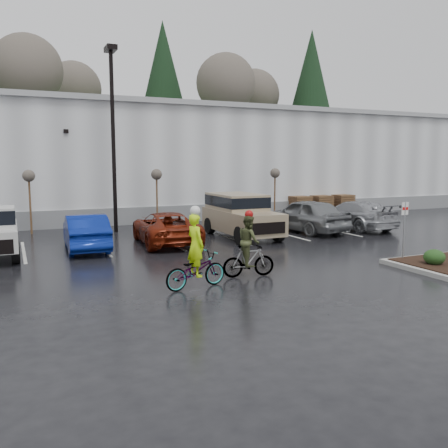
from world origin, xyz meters
name	(u,v)px	position (x,y,z in m)	size (l,w,h in m)	color
ground	(317,274)	(0.00, 0.00, 0.00)	(120.00, 120.00, 0.00)	black
warehouse	(142,161)	(0.00, 21.99, 3.65)	(60.50, 15.50, 7.20)	#B3B5B8
wooded_ridge	(92,167)	(0.00, 45.00, 3.00)	(80.00, 25.00, 6.00)	#1E3D19
lamppost	(113,119)	(-4.00, 12.00, 5.69)	(0.50, 1.00, 9.22)	black
sapling_west	(29,179)	(-8.00, 13.00, 2.73)	(0.60, 0.60, 3.20)	brown
sapling_mid	(157,178)	(-1.50, 13.00, 2.73)	(0.60, 0.60, 3.20)	brown
sapling_east	(275,176)	(6.00, 13.00, 2.73)	(0.60, 0.60, 3.20)	brown
pallet_stack_a	(300,206)	(8.50, 14.00, 0.68)	(1.20, 1.20, 1.35)	brown
pallet_stack_b	(321,205)	(10.20, 14.00, 0.68)	(1.20, 1.20, 1.35)	brown
pallet_stack_c	(343,204)	(12.00, 14.00, 0.68)	(1.20, 1.20, 1.35)	brown
shrub_a	(434,257)	(4.00, -1.00, 0.41)	(0.70, 0.70, 0.52)	#133616
fire_lane_sign	(404,224)	(3.80, 0.20, 1.41)	(0.30, 0.05, 2.20)	gray
car_blue	(86,232)	(-6.13, 7.47, 0.74)	(1.56, 4.47, 1.47)	navy
car_red	(166,228)	(-2.71, 7.55, 0.70)	(2.33, 5.06, 1.41)	maroon
suv_tan	(242,216)	(1.15, 7.78, 1.03)	(2.20, 5.10, 2.06)	gray
car_grey	(305,215)	(4.91, 8.00, 0.86)	(2.03, 5.04, 1.72)	slate
car_far_silver	(354,215)	(7.94, 7.88, 0.76)	(2.13, 5.23, 1.52)	#9FA2A7
cyclist_hivis	(196,263)	(-4.15, 0.05, 0.73)	(2.05, 1.07, 2.36)	#3F3F44
cyclist_olive	(249,252)	(-2.17, 0.62, 0.78)	(1.67, 0.82, 2.11)	#3F3F44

